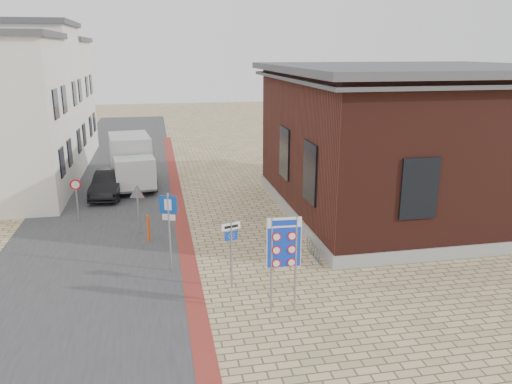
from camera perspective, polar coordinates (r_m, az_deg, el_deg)
name	(u,v)px	position (r m, az deg, el deg)	size (l,w,h in m)	color
ground	(256,290)	(16.38, 0.03, -11.12)	(120.00, 120.00, 0.00)	tan
road_strip	(114,182)	(30.34, -15.95, 1.10)	(7.00, 60.00, 0.02)	#38383A
curb_strip	(178,203)	(25.42, -8.88, -1.27)	(0.60, 40.00, 0.02)	maroon
brick_building	(414,138)	(24.70, 17.65, 5.95)	(13.00, 13.00, 6.80)	gray
townhouse_mid	(16,100)	(33.43, -25.73, 9.43)	(7.40, 6.40, 9.10)	silver
townhouse_far	(39,98)	(39.29, -23.60, 9.83)	(7.40, 6.40, 8.30)	silver
bike_rack	(314,250)	(18.83, 6.68, -6.63)	(0.08, 1.80, 0.60)	slate
sedan	(110,184)	(27.37, -16.39, 0.93)	(1.42, 4.07, 1.34)	black
box_truck	(132,161)	(29.03, -14.03, 3.49)	(2.75, 5.52, 2.78)	slate
border_sign	(284,245)	(14.27, 3.21, -6.04)	(1.00, 0.11, 2.94)	gray
essen_sign	(231,243)	(15.88, -2.85, -5.82)	(0.62, 0.23, 2.38)	gray
parking_sign	(169,218)	(17.20, -9.94, -2.94)	(0.59, 0.28, 2.83)	gray
yield_sign	(137,198)	(21.10, -13.40, -0.69)	(0.73, 0.24, 2.09)	gray
speed_sign	(77,194)	(23.41, -19.83, -0.26)	(0.47, 0.07, 1.99)	gray
bollard	(148,228)	(20.50, -12.20, -4.09)	(0.10, 0.10, 1.12)	#FF4F0D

